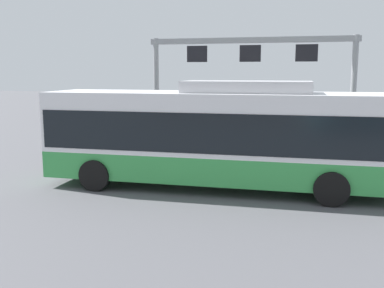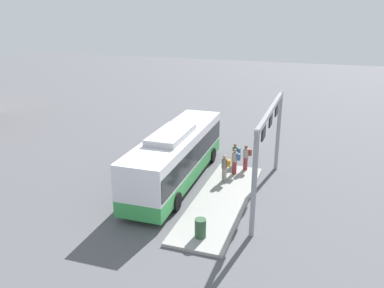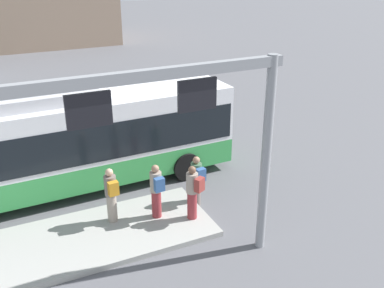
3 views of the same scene
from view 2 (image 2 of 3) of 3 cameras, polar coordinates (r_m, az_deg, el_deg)
name	(u,v)px [view 2 (image 2 of 3)]	position (r m, az deg, el deg)	size (l,w,h in m)	color
ground_plane	(177,181)	(23.84, -2.23, -5.53)	(120.00, 120.00, 0.00)	#56565B
platform_curb	(221,200)	(21.46, 4.33, -8.29)	(10.00, 2.80, 0.16)	#9E9E99
bus_main	(177,154)	(23.14, -2.29, -1.46)	(11.27, 2.86, 3.46)	green
person_boarding	(246,157)	(25.03, 8.00, -1.87)	(0.52, 0.60, 1.67)	maroon
person_waiting_near	(235,161)	(24.29, 6.37, -2.47)	(0.35, 0.53, 1.67)	maroon
person_waiting_mid	(225,167)	(23.24, 4.88, -3.43)	(0.36, 0.54, 1.67)	gray
person_waiting_far	(235,155)	(25.71, 6.43, -1.60)	(0.37, 0.55, 1.67)	slate
platform_sign_gantry	(270,133)	(21.00, 11.40, 1.54)	(8.87, 0.24, 5.20)	gray
trash_bin	(200,228)	(17.91, 1.25, -12.30)	(0.52, 0.52, 0.90)	#2D5133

